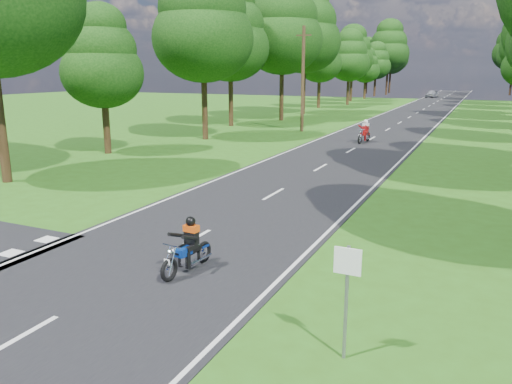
% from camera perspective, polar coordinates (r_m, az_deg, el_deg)
% --- Properties ---
extents(ground, '(160.00, 160.00, 0.00)m').
position_cam_1_polar(ground, '(12.85, -12.11, -8.16)').
color(ground, '#2A5814').
rests_on(ground, ground).
extents(main_road, '(7.00, 140.00, 0.02)m').
position_cam_1_polar(main_road, '(60.08, 17.95, 8.60)').
color(main_road, black).
rests_on(main_road, ground).
extents(road_markings, '(7.40, 140.00, 0.01)m').
position_cam_1_polar(road_markings, '(58.25, 17.58, 8.50)').
color(road_markings, silver).
rests_on(road_markings, main_road).
extents(treeline, '(40.00, 115.35, 14.78)m').
position_cam_1_polar(treeline, '(69.85, 20.77, 15.81)').
color(treeline, black).
rests_on(treeline, ground).
extents(telegraph_pole, '(1.20, 0.26, 8.00)m').
position_cam_1_polar(telegraph_pole, '(39.75, 5.38, 12.76)').
color(telegraph_pole, '#382616').
rests_on(telegraph_pole, ground).
extents(road_sign, '(0.45, 0.07, 2.00)m').
position_cam_1_polar(road_sign, '(8.37, 10.34, -10.35)').
color(road_sign, slate).
rests_on(road_sign, ground).
extents(rider_near_blue, '(0.68, 1.65, 1.33)m').
position_cam_1_polar(rider_near_blue, '(12.02, -7.93, -6.03)').
color(rider_near_blue, navy).
rests_on(rider_near_blue, main_road).
extents(rider_far_red, '(0.83, 1.90, 1.53)m').
position_cam_1_polar(rider_far_red, '(34.10, 12.28, 6.81)').
color(rider_far_red, '#B7120E').
rests_on(rider_far_red, main_road).
extents(distant_car, '(2.27, 4.09, 1.32)m').
position_cam_1_polar(distant_car, '(95.13, 19.49, 10.56)').
color(distant_car, '#B3B5BB').
rests_on(distant_car, main_road).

